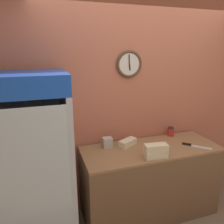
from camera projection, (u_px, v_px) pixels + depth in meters
The scene contains 9 objects.
wall_back at pixel (139, 104), 2.79m from camera, with size 5.20×0.09×2.70m.
prep_counter at pixel (150, 181), 2.71m from camera, with size 1.65×0.63×0.90m.
beverage_cooler at pixel (30, 156), 2.16m from camera, with size 0.79×0.71×1.84m.
sandwich_stack_bottom at pixel (156, 154), 2.34m from camera, with size 0.25×0.13×0.08m.
sandwich_stack_middle at pixel (156, 148), 2.32m from camera, with size 0.26×0.14×0.08m.
sandwich_flat_left at pixel (128, 143), 2.64m from camera, with size 0.26×0.20×0.07m.
chefs_knife at pixel (193, 145), 2.63m from camera, with size 0.27×0.26×0.02m.
condiment_jar at pixel (171, 132), 2.92m from camera, with size 0.08×0.08×0.12m.
napkin_dispenser at pixel (107, 142), 2.59m from camera, with size 0.11×0.09×0.12m.
Camera 1 is at (-1.19, -1.23, 2.03)m, focal length 35.00 mm.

